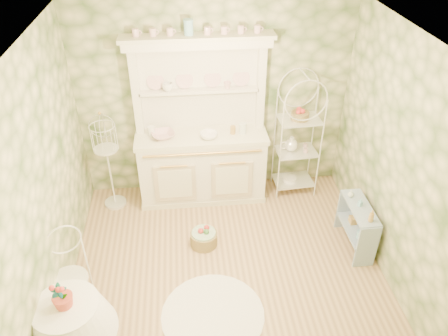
{
  "coord_description": "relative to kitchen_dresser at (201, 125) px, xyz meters",
  "views": [
    {
      "loc": [
        -0.41,
        -3.5,
        3.9
      ],
      "look_at": [
        0.0,
        0.5,
        1.15
      ],
      "focal_mm": 35.0,
      "sensor_mm": 36.0,
      "label": 1
    }
  ],
  "objects": [
    {
      "name": "floor",
      "position": [
        0.2,
        -1.52,
        -1.15
      ],
      "size": [
        3.6,
        3.6,
        0.0
      ],
      "primitive_type": "plane",
      "color": "tan",
      "rests_on": "ground"
    },
    {
      "name": "ceiling",
      "position": [
        0.2,
        -1.52,
        1.56
      ],
      "size": [
        3.6,
        3.6,
        0.0
      ],
      "primitive_type": "plane",
      "color": "white",
      "rests_on": "floor"
    },
    {
      "name": "wall_left",
      "position": [
        -1.6,
        -1.52,
        0.21
      ],
      "size": [
        3.6,
        3.6,
        0.0
      ],
      "primitive_type": "plane",
      "color": "beige",
      "rests_on": "floor"
    },
    {
      "name": "wall_right",
      "position": [
        2.0,
        -1.52,
        0.21
      ],
      "size": [
        3.6,
        3.6,
        0.0
      ],
      "primitive_type": "plane",
      "color": "beige",
      "rests_on": "floor"
    },
    {
      "name": "wall_back",
      "position": [
        0.2,
        0.28,
        0.21
      ],
      "size": [
        3.6,
        3.6,
        0.0
      ],
      "primitive_type": "plane",
      "color": "beige",
      "rests_on": "floor"
    },
    {
      "name": "kitchen_dresser",
      "position": [
        0.0,
        0.0,
        0.0
      ],
      "size": [
        1.87,
        0.61,
        2.29
      ],
      "primitive_type": "cube",
      "color": "white",
      "rests_on": "floor"
    },
    {
      "name": "bakers_rack",
      "position": [
        1.32,
        0.02,
        -0.27
      ],
      "size": [
        0.57,
        0.43,
        1.75
      ],
      "primitive_type": "cube",
      "rotation": [
        0.0,
        0.0,
        0.07
      ],
      "color": "white",
      "rests_on": "floor"
    },
    {
      "name": "side_shelf",
      "position": [
        1.8,
        -1.22,
        -0.83
      ],
      "size": [
        0.32,
        0.75,
        0.63
      ],
      "primitive_type": "cube",
      "rotation": [
        0.0,
        0.0,
        0.06
      ],
      "color": "#92A8C1",
      "rests_on": "floor"
    },
    {
      "name": "round_table",
      "position": [
        -1.36,
        -2.39,
        -0.83
      ],
      "size": [
        0.59,
        0.59,
        0.63
      ],
      "primitive_type": "cylinder",
      "rotation": [
        0.0,
        0.0,
        0.04
      ],
      "color": "white",
      "rests_on": "floor"
    },
    {
      "name": "cafe_chair",
      "position": [
        -1.48,
        -1.86,
        -0.74
      ],
      "size": [
        0.48,
        0.48,
        0.8
      ],
      "primitive_type": "cube",
      "rotation": [
        0.0,
        0.0,
        0.42
      ],
      "color": "white",
      "rests_on": "floor"
    },
    {
      "name": "birdcage_stand",
      "position": [
        -1.25,
        -0.08,
        -0.42
      ],
      "size": [
        0.36,
        0.36,
        1.45
      ],
      "primitive_type": "cube",
      "rotation": [
        0.0,
        0.0,
        -0.05
      ],
      "color": "white",
      "rests_on": "floor"
    },
    {
      "name": "floor_basket",
      "position": [
        -0.05,
        -1.01,
        -1.05
      ],
      "size": [
        0.33,
        0.33,
        0.19
      ],
      "primitive_type": "cylinder",
      "rotation": [
        0.0,
        0.0,
        -0.15
      ],
      "color": "olive",
      "rests_on": "floor"
    },
    {
      "name": "lace_rug",
      "position": [
        -0.03,
        -2.08,
        -1.14
      ],
      "size": [
        1.27,
        1.27,
        0.01
      ],
      "primitive_type": "cylinder",
      "rotation": [
        0.0,
        0.0,
        0.17
      ],
      "color": "white",
      "rests_on": "floor"
    },
    {
      "name": "bowl_floral",
      "position": [
        -0.5,
        -0.03,
        -0.13
      ],
      "size": [
        0.37,
        0.37,
        0.07
      ],
      "primitive_type": "imported",
      "rotation": [
        0.0,
        0.0,
        0.27
      ],
      "color": "white",
      "rests_on": "kitchen_dresser"
    },
    {
      "name": "bowl_white",
      "position": [
        0.1,
        -0.1,
        -0.13
      ],
      "size": [
        0.26,
        0.26,
        0.07
      ],
      "primitive_type": "imported",
      "rotation": [
        0.0,
        0.0,
        -0.11
      ],
      "color": "white",
      "rests_on": "kitchen_dresser"
    },
    {
      "name": "cup_left",
      "position": [
        -0.4,
        0.16,
        0.47
      ],
      "size": [
        0.14,
        0.14,
        0.11
      ],
      "primitive_type": "imported",
      "rotation": [
        0.0,
        0.0,
        0.02
      ],
      "color": "white",
      "rests_on": "kitchen_dresser"
    },
    {
      "name": "cup_right",
      "position": [
        0.36,
        0.16,
        0.47
      ],
      "size": [
        0.11,
        0.11,
        0.09
      ],
      "primitive_type": "imported",
      "rotation": [
        0.0,
        0.0,
        0.2
      ],
      "color": "white",
      "rests_on": "kitchen_dresser"
    },
    {
      "name": "potted_geranium",
      "position": [
        -1.37,
        -2.41,
        -0.3
      ],
      "size": [
        0.15,
        0.12,
        0.27
      ],
      "primitive_type": "imported",
      "rotation": [
        0.0,
        0.0,
        0.14
      ],
      "color": "#3F7238",
      "rests_on": "round_table"
    },
    {
      "name": "bottle_amber",
      "position": [
        1.82,
        -1.47,
        -0.46
      ],
      "size": [
        0.07,
        0.07,
        0.16
      ],
      "primitive_type": "imported",
      "rotation": [
        0.0,
        0.0,
        -0.13
      ],
      "color": "#AF863D",
      "rests_on": "side_shelf"
    },
    {
      "name": "bottle_blue",
      "position": [
        1.8,
        -1.19,
        -0.49
      ],
      "size": [
        0.06,
        0.06,
        0.1
      ],
      "primitive_type": "imported",
      "rotation": [
        0.0,
        0.0,
        0.4
      ],
      "color": "#7DBDD2",
      "rests_on": "side_shelf"
    },
    {
      "name": "bottle_glass",
      "position": [
        1.75,
        -1.01,
        -0.5
      ],
      "size": [
        0.09,
        0.09,
        0.09
      ],
      "primitive_type": "imported",
      "rotation": [
        0.0,
        0.0,
        -0.34
      ],
      "color": "silver",
      "rests_on": "side_shelf"
    }
  ]
}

